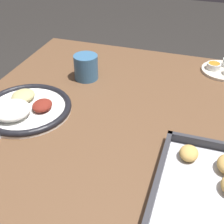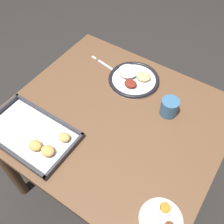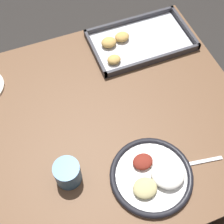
{
  "view_description": "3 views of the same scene",
  "coord_description": "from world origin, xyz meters",
  "px_view_note": "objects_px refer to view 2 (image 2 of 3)",
  "views": [
    {
      "loc": [
        0.71,
        0.23,
        1.25
      ],
      "look_at": [
        0.01,
        0.0,
        0.74
      ],
      "focal_mm": 50.0,
      "sensor_mm": 36.0,
      "label": 1
    },
    {
      "loc": [
        -0.41,
        0.63,
        1.7
      ],
      "look_at": [
        0.01,
        0.0,
        0.74
      ],
      "focal_mm": 42.0,
      "sensor_mm": 36.0,
      "label": 2
    },
    {
      "loc": [
        -0.19,
        -0.54,
        1.68
      ],
      "look_at": [
        0.01,
        0.0,
        0.74
      ],
      "focal_mm": 50.0,
      "sensor_mm": 36.0,
      "label": 3
    }
  ],
  "objects_px": {
    "fork": "(107,66)",
    "dinner_plate": "(133,78)",
    "drinking_cup": "(169,107)",
    "saucer_plate": "(161,219)",
    "baking_tray": "(34,136)"
  },
  "relations": [
    {
      "from": "fork",
      "to": "drinking_cup",
      "type": "relative_size",
      "value": 2.42
    },
    {
      "from": "fork",
      "to": "saucer_plate",
      "type": "height_order",
      "value": "saucer_plate"
    },
    {
      "from": "saucer_plate",
      "to": "baking_tray",
      "type": "distance_m",
      "value": 0.64
    },
    {
      "from": "baking_tray",
      "to": "saucer_plate",
      "type": "bearing_deg",
      "value": 179.75
    },
    {
      "from": "dinner_plate",
      "to": "drinking_cup",
      "type": "xyz_separation_m",
      "value": [
        -0.25,
        0.1,
        0.03
      ]
    },
    {
      "from": "saucer_plate",
      "to": "drinking_cup",
      "type": "height_order",
      "value": "drinking_cup"
    },
    {
      "from": "baking_tray",
      "to": "drinking_cup",
      "type": "distance_m",
      "value": 0.64
    },
    {
      "from": "dinner_plate",
      "to": "saucer_plate",
      "type": "distance_m",
      "value": 0.72
    },
    {
      "from": "fork",
      "to": "saucer_plate",
      "type": "relative_size",
      "value": 1.31
    },
    {
      "from": "dinner_plate",
      "to": "fork",
      "type": "height_order",
      "value": "dinner_plate"
    },
    {
      "from": "saucer_plate",
      "to": "baking_tray",
      "type": "relative_size",
      "value": 0.38
    },
    {
      "from": "dinner_plate",
      "to": "drinking_cup",
      "type": "relative_size",
      "value": 3.1
    },
    {
      "from": "fork",
      "to": "dinner_plate",
      "type": "bearing_deg",
      "value": -174.17
    },
    {
      "from": "saucer_plate",
      "to": "baking_tray",
      "type": "height_order",
      "value": "baking_tray"
    },
    {
      "from": "saucer_plate",
      "to": "fork",
      "type": "bearing_deg",
      "value": -42.01
    }
  ]
}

